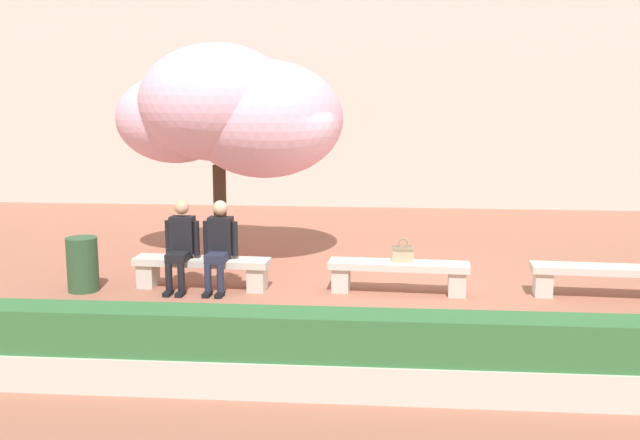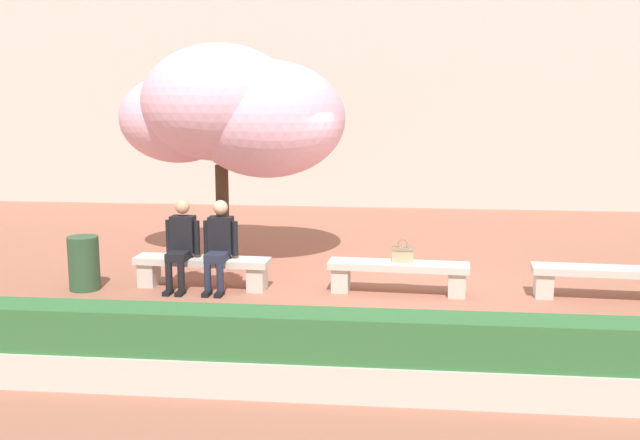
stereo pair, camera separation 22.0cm
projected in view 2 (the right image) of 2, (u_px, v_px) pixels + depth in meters
The scene contains 11 objects.
ground_plane at pixel (398, 293), 10.61m from camera, with size 100.00×100.00×0.00m, color #9E604C.
building_facade at pixel (403, 10), 19.10m from camera, with size 28.00×4.00×9.59m, color beige.
stone_bench_west_end at pixel (202, 267), 10.85m from camera, with size 2.00×0.53×0.45m.
stone_bench_near_west at pixel (398, 272), 10.56m from camera, with size 2.00×0.53×0.45m.
stone_bench_center at pixel (606, 278), 10.26m from camera, with size 2.00×0.53×0.45m.
person_seated_left at pixel (181, 241), 10.76m from camera, with size 0.51×0.69×1.29m.
person_seated_right at pixel (219, 242), 10.70m from camera, with size 0.51×0.69×1.29m.
handbag at pixel (403, 253), 10.52m from camera, with size 0.30×0.15×0.34m.
cherry_tree_main at pixel (233, 112), 12.27m from camera, with size 3.81×2.70×3.59m.
planter_hedge_foreground at pixel (397, 358), 7.03m from camera, with size 10.84×0.50×0.80m.
trash_bin at pixel (84, 263), 10.75m from camera, with size 0.44×0.44×0.78m, color #2D5133.
Camera 2 is at (-0.01, -10.32, 2.91)m, focal length 42.00 mm.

